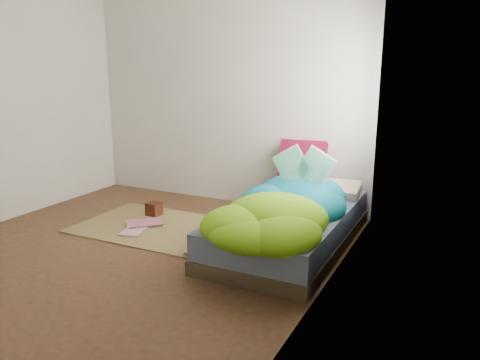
% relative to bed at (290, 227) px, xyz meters
% --- Properties ---
extents(ground, '(3.50, 3.50, 0.00)m').
position_rel_bed_xyz_m(ground, '(-1.22, -0.72, -0.17)').
color(ground, '#3C2A17').
rests_on(ground, ground).
extents(room_walls, '(3.54, 3.54, 2.62)m').
position_rel_bed_xyz_m(room_walls, '(-1.21, -0.71, 1.46)').
color(room_walls, silver).
rests_on(room_walls, ground).
extents(bed, '(1.00, 2.00, 0.34)m').
position_rel_bed_xyz_m(bed, '(0.00, 0.00, 0.00)').
color(bed, '#3B2D20').
rests_on(bed, ground).
extents(duvet, '(0.96, 1.84, 0.34)m').
position_rel_bed_xyz_m(duvet, '(0.00, -0.22, 0.34)').
color(duvet, '#086581').
rests_on(duvet, bed).
extents(rug, '(1.60, 1.10, 0.01)m').
position_rel_bed_xyz_m(rug, '(-1.37, -0.17, -0.16)').
color(rug, brown).
rests_on(rug, ground).
extents(pillow_floral, '(0.54, 0.35, 0.12)m').
position_rel_bed_xyz_m(pillow_floral, '(0.22, 0.61, 0.23)').
color(pillow_floral, beige).
rests_on(pillow_floral, bed).
extents(pillow_magenta, '(0.51, 0.21, 0.49)m').
position_rel_bed_xyz_m(pillow_magenta, '(-0.19, 0.86, 0.42)').
color(pillow_magenta, '#4F0520').
rests_on(pillow_magenta, bed).
extents(open_book, '(0.47, 0.17, 0.28)m').
position_rel_bed_xyz_m(open_book, '(0.06, 0.14, 0.65)').
color(open_book, '#297F33').
rests_on(open_book, duvet).
extents(wooden_box, '(0.15, 0.15, 0.14)m').
position_rel_bed_xyz_m(wooden_box, '(-1.63, 0.12, -0.09)').
color(wooden_box, '#3B100D').
rests_on(wooden_box, rug).
extents(floor_book_a, '(0.27, 0.32, 0.02)m').
position_rel_bed_xyz_m(floor_book_a, '(-1.58, -0.45, -0.15)').
color(floor_book_a, beige).
rests_on(floor_book_a, rug).
extents(floor_book_b, '(0.42, 0.43, 0.03)m').
position_rel_bed_xyz_m(floor_book_b, '(-1.62, -0.11, -0.14)').
color(floor_book_b, '#CF778E').
rests_on(floor_book_b, rug).
extents(floor_book_c, '(0.36, 0.39, 0.02)m').
position_rel_bed_xyz_m(floor_book_c, '(-0.80, -0.54, -0.14)').
color(floor_book_c, tan).
rests_on(floor_book_c, rug).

